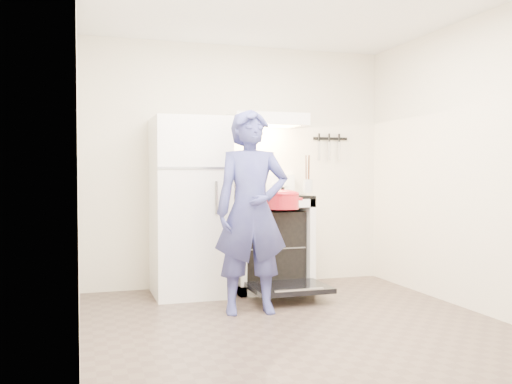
% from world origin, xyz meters
% --- Properties ---
extents(floor, '(3.60, 3.60, 0.00)m').
position_xyz_m(floor, '(0.00, 0.00, 0.00)').
color(floor, brown).
rests_on(floor, ground).
extents(back_wall, '(3.20, 0.02, 2.50)m').
position_xyz_m(back_wall, '(0.00, 1.80, 1.25)').
color(back_wall, beige).
rests_on(back_wall, ground).
extents(refrigerator, '(0.70, 0.70, 1.70)m').
position_xyz_m(refrigerator, '(-0.58, 1.45, 0.85)').
color(refrigerator, white).
rests_on(refrigerator, floor).
extents(stove_body, '(0.76, 0.65, 0.92)m').
position_xyz_m(stove_body, '(0.23, 1.48, 0.46)').
color(stove_body, white).
rests_on(stove_body, floor).
extents(cooktop, '(0.76, 0.65, 0.03)m').
position_xyz_m(cooktop, '(0.23, 1.48, 0.94)').
color(cooktop, black).
rests_on(cooktop, stove_body).
extents(backsplash, '(0.76, 0.07, 0.20)m').
position_xyz_m(backsplash, '(0.23, 1.76, 1.05)').
color(backsplash, white).
rests_on(backsplash, cooktop).
extents(oven_door, '(0.70, 0.54, 0.04)m').
position_xyz_m(oven_door, '(0.23, 0.88, 0.12)').
color(oven_door, black).
rests_on(oven_door, floor).
extents(oven_rack, '(0.60, 0.52, 0.01)m').
position_xyz_m(oven_rack, '(0.23, 1.48, 0.44)').
color(oven_rack, slate).
rests_on(oven_rack, stove_body).
extents(range_hood, '(0.76, 0.50, 0.12)m').
position_xyz_m(range_hood, '(0.23, 1.55, 1.71)').
color(range_hood, white).
rests_on(range_hood, back_wall).
extents(knife_strip, '(0.40, 0.02, 0.03)m').
position_xyz_m(knife_strip, '(1.05, 1.79, 1.55)').
color(knife_strip, black).
rests_on(knife_strip, back_wall).
extents(pizza_stone, '(0.32, 0.32, 0.02)m').
position_xyz_m(pizza_stone, '(0.30, 1.41, 0.45)').
color(pizza_stone, '#7F5F4A').
rests_on(pizza_stone, oven_rack).
extents(tea_kettle, '(0.25, 0.21, 0.31)m').
position_xyz_m(tea_kettle, '(-0.01, 1.66, 1.10)').
color(tea_kettle, silver).
rests_on(tea_kettle, cooktop).
extents(utensil_jar, '(0.11, 0.11, 0.13)m').
position_xyz_m(utensil_jar, '(0.55, 1.22, 1.05)').
color(utensil_jar, silver).
rests_on(utensil_jar, cooktop).
extents(person, '(0.66, 0.47, 1.70)m').
position_xyz_m(person, '(-0.22, 0.58, 0.85)').
color(person, navy).
rests_on(person, floor).
extents(dutch_oven, '(0.36, 0.29, 0.24)m').
position_xyz_m(dutch_oven, '(0.16, 0.87, 0.92)').
color(dutch_oven, red).
rests_on(dutch_oven, person).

